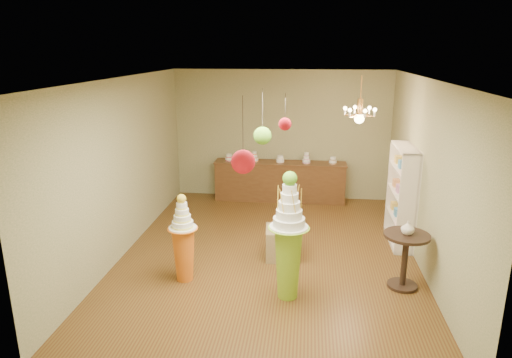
# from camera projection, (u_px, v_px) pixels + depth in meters

# --- Properties ---
(floor) EXTENTS (6.50, 6.50, 0.00)m
(floor) POSITION_uv_depth(u_px,v_px,m) (269.00, 254.00, 7.96)
(floor) COLOR #543716
(floor) RESTS_ON ground
(ceiling) EXTENTS (6.50, 6.50, 0.00)m
(ceiling) POSITION_uv_depth(u_px,v_px,m) (270.00, 78.00, 7.13)
(ceiling) COLOR beige
(ceiling) RESTS_ON ground
(wall_back) EXTENTS (5.00, 0.04, 3.00)m
(wall_back) POSITION_uv_depth(u_px,v_px,m) (281.00, 135.00, 10.65)
(wall_back) COLOR gray
(wall_back) RESTS_ON ground
(wall_front) EXTENTS (5.00, 0.04, 3.00)m
(wall_front) POSITION_uv_depth(u_px,v_px,m) (240.00, 257.00, 4.44)
(wall_front) COLOR gray
(wall_front) RESTS_ON ground
(wall_left) EXTENTS (0.04, 6.50, 3.00)m
(wall_left) POSITION_uv_depth(u_px,v_px,m) (124.00, 167.00, 7.82)
(wall_left) COLOR gray
(wall_left) RESTS_ON ground
(wall_right) EXTENTS (0.04, 6.50, 3.00)m
(wall_right) POSITION_uv_depth(u_px,v_px,m) (425.00, 176.00, 7.27)
(wall_right) COLOR gray
(wall_right) RESTS_ON ground
(pedestal_green) EXTENTS (0.56, 0.56, 1.87)m
(pedestal_green) POSITION_uv_depth(u_px,v_px,m) (288.00, 247.00, 6.38)
(pedestal_green) COLOR #8ABD2A
(pedestal_green) RESTS_ON floor
(pedestal_orange) EXTENTS (0.46, 0.46, 1.39)m
(pedestal_orange) POSITION_uv_depth(u_px,v_px,m) (184.00, 246.00, 6.93)
(pedestal_orange) COLOR #D26518
(pedestal_orange) RESTS_ON floor
(burlap_riser) EXTENTS (0.62, 0.62, 0.52)m
(burlap_riser) POSITION_uv_depth(u_px,v_px,m) (283.00, 243.00, 7.77)
(burlap_riser) COLOR olive
(burlap_riser) RESTS_ON floor
(sideboard) EXTENTS (3.04, 0.54, 1.16)m
(sideboard) POSITION_uv_depth(u_px,v_px,m) (280.00, 180.00, 10.66)
(sideboard) COLOR #53321A
(sideboard) RESTS_ON floor
(shelving_unit) EXTENTS (0.33, 1.20, 1.80)m
(shelving_unit) POSITION_uv_depth(u_px,v_px,m) (402.00, 195.00, 8.22)
(shelving_unit) COLOR silver
(shelving_unit) RESTS_ON floor
(round_table) EXTENTS (0.79, 0.79, 0.85)m
(round_table) POSITION_uv_depth(u_px,v_px,m) (405.00, 253.00, 6.71)
(round_table) COLOR black
(round_table) RESTS_ON floor
(vase) EXTENTS (0.25, 0.25, 0.20)m
(vase) POSITION_uv_depth(u_px,v_px,m) (408.00, 228.00, 6.60)
(vase) COLOR silver
(vase) RESTS_ON round_table
(pom_red_left) EXTENTS (0.26, 0.26, 0.81)m
(pom_red_left) POSITION_uv_depth(u_px,v_px,m) (243.00, 162.00, 4.77)
(pom_red_left) COLOR #3B342A
(pom_red_left) RESTS_ON ceiling
(pom_green_mid) EXTENTS (0.22, 0.22, 0.68)m
(pom_green_mid) POSITION_uv_depth(u_px,v_px,m) (262.00, 136.00, 5.57)
(pom_green_mid) COLOR #3B342A
(pom_green_mid) RESTS_ON ceiling
(pom_red_right) EXTENTS (0.14, 0.14, 0.40)m
(pom_red_right) POSITION_uv_depth(u_px,v_px,m) (285.00, 124.00, 4.91)
(pom_red_right) COLOR #3B342A
(pom_red_right) RESTS_ON ceiling
(chandelier) EXTENTS (0.75, 0.75, 0.85)m
(chandelier) POSITION_uv_depth(u_px,v_px,m) (359.00, 116.00, 8.10)
(chandelier) COLOR #F0A654
(chandelier) RESTS_ON ceiling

